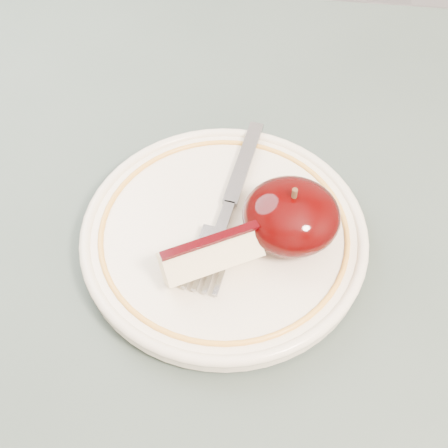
# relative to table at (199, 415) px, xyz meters

# --- Properties ---
(table) EXTENTS (0.90, 0.90, 0.75)m
(table) POSITION_rel_table_xyz_m (0.00, 0.00, 0.00)
(table) COLOR brown
(table) RESTS_ON ground
(plate) EXTENTS (0.22, 0.22, 0.02)m
(plate) POSITION_rel_table_xyz_m (0.01, 0.11, 0.10)
(plate) COLOR beige
(plate) RESTS_ON table
(apple_half) EXTENTS (0.07, 0.07, 0.05)m
(apple_half) POSITION_rel_table_xyz_m (0.06, 0.11, 0.13)
(apple_half) COLOR black
(apple_half) RESTS_ON plate
(apple_wedge) EXTENTS (0.08, 0.06, 0.04)m
(apple_wedge) POSITION_rel_table_xyz_m (0.00, 0.08, 0.12)
(apple_wedge) COLOR beige
(apple_wedge) RESTS_ON plate
(fork) EXTENTS (0.05, 0.18, 0.00)m
(fork) POSITION_rel_table_xyz_m (0.01, 0.13, 0.11)
(fork) COLOR gray
(fork) RESTS_ON plate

